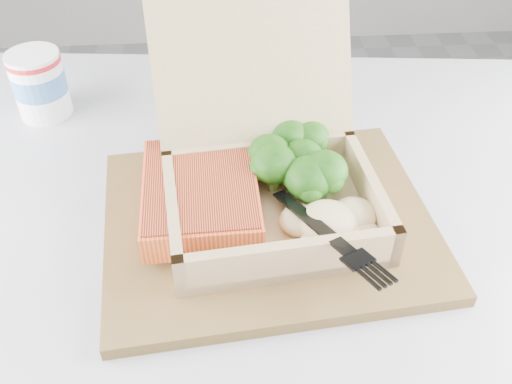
{
  "coord_description": "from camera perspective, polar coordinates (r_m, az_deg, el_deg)",
  "views": [
    {
      "loc": [
        0.62,
        -0.24,
        1.12
      ],
      "look_at": [
        0.64,
        0.16,
        0.77
      ],
      "focal_mm": 40.0,
      "sensor_mm": 36.0,
      "label": 1
    }
  ],
  "objects": [
    {
      "name": "cafe_table",
      "position": [
        0.67,
        -1.88,
        -18.34
      ],
      "size": [
        0.87,
        0.87,
        0.73
      ],
      "rotation": [
        0.0,
        0.0,
        -0.1
      ],
      "color": "black",
      "rests_on": "floor"
    },
    {
      "name": "serving_tray",
      "position": [
        0.55,
        1.22,
        -3.01
      ],
      "size": [
        0.33,
        0.28,
        0.01
      ],
      "primitive_type": "cube",
      "rotation": [
        0.0,
        0.0,
        0.1
      ],
      "color": "brown",
      "rests_on": "cafe_table"
    },
    {
      "name": "takeout_container",
      "position": [
        0.54,
        1.04,
        3.01
      ],
      "size": [
        0.22,
        0.24,
        0.17
      ],
      "rotation": [
        0.0,
        0.0,
        0.11
      ],
      "color": "tan",
      "rests_on": "serving_tray"
    },
    {
      "name": "salmon_fillet",
      "position": [
        0.54,
        -5.57,
        -0.19
      ],
      "size": [
        0.11,
        0.14,
        0.03
      ],
      "primitive_type": "cube",
      "rotation": [
        0.0,
        0.0,
        0.03
      ],
      "color": "#FF5F31",
      "rests_on": "takeout_container"
    },
    {
      "name": "broccoli_pile",
      "position": [
        0.56,
        4.63,
        2.98
      ],
      "size": [
        0.11,
        0.11,
        0.04
      ],
      "primitive_type": null,
      "color": "#2A6817",
      "rests_on": "takeout_container"
    },
    {
      "name": "mashed_potatoes",
      "position": [
        0.51,
        7.19,
        -3.02
      ],
      "size": [
        0.08,
        0.07,
        0.03
      ],
      "primitive_type": "ellipsoid",
      "color": "beige",
      "rests_on": "takeout_container"
    },
    {
      "name": "plastic_fork",
      "position": [
        0.51,
        4.3,
        -1.46
      ],
      "size": [
        0.08,
        0.15,
        0.02
      ],
      "rotation": [
        0.0,
        0.0,
        3.58
      ],
      "color": "black",
      "rests_on": "mashed_potatoes"
    },
    {
      "name": "paper_cup",
      "position": [
        0.73,
        -20.88,
        10.2
      ],
      "size": [
        0.06,
        0.06,
        0.08
      ],
      "color": "white",
      "rests_on": "cafe_table"
    },
    {
      "name": "receipt",
      "position": [
        0.69,
        1.69,
        6.79
      ],
      "size": [
        0.08,
        0.14,
        0.0
      ],
      "primitive_type": "cube",
      "rotation": [
        0.0,
        0.0,
        -0.07
      ],
      "color": "white",
      "rests_on": "cafe_table"
    }
  ]
}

